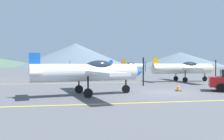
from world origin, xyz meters
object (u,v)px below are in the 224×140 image
object	(u,v)px
airplane_near	(91,72)
airplane_mid	(184,68)
airplane_far	(99,67)
traffic_cone_front	(178,87)
airplane_back	(128,66)

from	to	relation	value
airplane_near	airplane_mid	xyz separation A→B (m)	(11.31, 9.28, 0.00)
airplane_far	traffic_cone_front	size ratio (longest dim) A/B	15.23
airplane_near	traffic_cone_front	size ratio (longest dim) A/B	15.16
airplane_mid	airplane_far	world-z (taller)	same
airplane_mid	airplane_far	bearing A→B (deg)	141.20
airplane_near	traffic_cone_front	distance (m)	6.80
airplane_mid	airplane_far	distance (m)	11.53
airplane_near	airplane_mid	distance (m)	14.63
airplane_mid	airplane_near	bearing A→B (deg)	-140.63
airplane_mid	traffic_cone_front	bearing A→B (deg)	-119.91
airplane_near	airplane_mid	world-z (taller)	same
airplane_mid	airplane_far	size ratio (longest dim) A/B	0.99
traffic_cone_front	airplane_far	bearing A→B (deg)	105.51
airplane_far	airplane_back	xyz separation A→B (m)	(6.82, 11.18, 0.00)
airplane_far	airplane_back	bearing A→B (deg)	58.62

